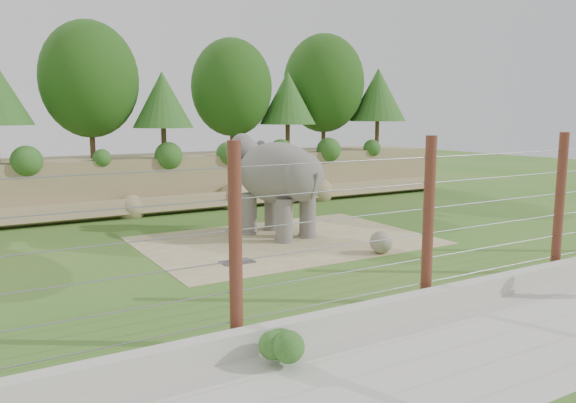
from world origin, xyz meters
TOP-DOWN VIEW (x-y plane):
  - ground at (0.00, 0.00)m, footprint 90.00×90.00m
  - back_embankment at (0.59, 12.68)m, footprint 30.00×5.52m
  - dirt_patch at (0.50, 3.00)m, footprint 10.00×7.00m
  - drain_grate at (-2.32, 1.11)m, footprint 1.00×0.60m
  - elephant at (0.68, 3.90)m, footprint 2.92×4.84m
  - stone_ball at (2.19, -0.23)m, footprint 0.74×0.74m
  - retaining_wall at (0.00, -5.00)m, footprint 26.00×0.35m
  - walkway at (0.00, -7.00)m, footprint 26.00×4.00m
  - barrier_fence at (0.00, -4.50)m, footprint 20.26×0.26m
  - walkway_shrub at (-4.73, -5.80)m, footprint 0.61×0.61m

SIDE VIEW (x-z plane):
  - ground at x=0.00m, z-range 0.00..0.00m
  - walkway at x=0.00m, z-range 0.00..0.01m
  - dirt_patch at x=0.50m, z-range 0.00..0.02m
  - drain_grate at x=-2.32m, z-range 0.02..0.05m
  - retaining_wall at x=0.00m, z-range 0.00..0.50m
  - walkway_shrub at x=-4.73m, z-range 0.01..0.62m
  - stone_ball at x=2.19m, z-range 0.02..0.76m
  - elephant at x=0.68m, z-range 0.00..3.66m
  - barrier_fence at x=0.00m, z-range 0.00..4.00m
  - back_embankment at x=0.59m, z-range -0.42..8.35m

